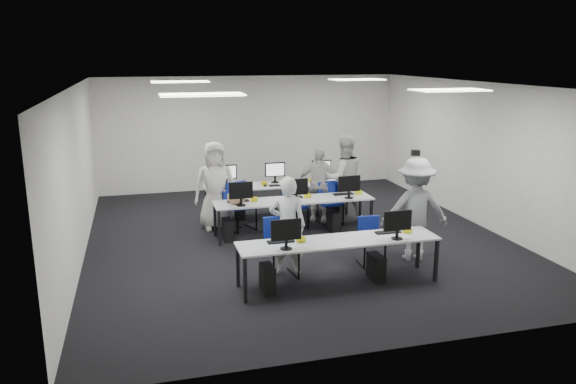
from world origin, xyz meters
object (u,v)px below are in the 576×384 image
object	(u,v)px
chair_7	(331,206)
student_1	(344,178)
desk_front	(339,243)
desk_mid	(294,202)
chair_3	(295,215)
student_2	(215,186)
chair_1	(371,250)
student_3	(318,184)
chair_5	(230,215)
chair_0	(281,258)
photographer	(415,210)
chair_6	(287,211)
chair_4	(330,211)
student_0	(287,226)
chair_2	(241,215)

from	to	relation	value
chair_7	student_1	bearing A→B (deg)	-64.64
student_1	desk_front	bearing A→B (deg)	69.28
desk_mid	chair_7	xyz separation A→B (m)	(1.12, 0.96, -0.41)
chair_3	student_2	distance (m)	1.76
student_2	chair_1	bearing A→B (deg)	-49.85
chair_3	student_3	distance (m)	0.91
desk_mid	chair_1	bearing A→B (deg)	-66.53
chair_7	chair_5	bearing A→B (deg)	163.68
chair_3	desk_front	bearing A→B (deg)	-104.57
chair_0	photographer	world-z (taller)	photographer
student_2	student_3	world-z (taller)	student_2
student_2	chair_6	bearing A→B (deg)	1.97
student_1	photographer	world-z (taller)	student_1
chair_1	desk_front	bearing A→B (deg)	-137.87
chair_3	chair_7	size ratio (longest dim) A/B	1.03
chair_7	photographer	bearing A→B (deg)	-97.06
desk_mid	student_3	distance (m)	1.14
chair_3	chair_5	size ratio (longest dim) A/B	1.09
chair_1	student_2	size ratio (longest dim) A/B	0.45
chair_4	chair_7	bearing A→B (deg)	60.44
student_0	student_1	size ratio (longest dim) A/B	0.88
chair_5	student_2	xyz separation A→B (m)	(-0.30, -0.05, 0.66)
chair_3	student_0	xyz separation A→B (m)	(-0.80, -2.42, 0.55)
student_0	chair_0	bearing A→B (deg)	50.07
chair_4	chair_6	xyz separation A→B (m)	(-0.87, 0.34, -0.02)
chair_5	photographer	bearing A→B (deg)	-49.67
student_1	student_3	distance (m)	0.57
chair_0	student_2	bearing A→B (deg)	96.25
chair_5	student_2	world-z (taller)	student_2
desk_mid	chair_4	distance (m)	1.17
chair_2	student_0	distance (m)	2.66
desk_front	student_1	distance (m)	3.60
chair_7	student_0	xyz separation A→B (m)	(-1.78, -2.92, 0.56)
chair_3	student_3	world-z (taller)	student_3
student_1	student_2	distance (m)	2.78
chair_0	chair_1	bearing A→B (deg)	-2.79
chair_6	chair_7	size ratio (longest dim) A/B	0.94
chair_0	chair_2	size ratio (longest dim) A/B	0.99
desk_mid	chair_0	distance (m)	2.22
chair_4	chair_6	world-z (taller)	chair_4
desk_mid	student_1	size ratio (longest dim) A/B	1.71
student_3	chair_1	bearing A→B (deg)	-68.45
desk_front	chair_1	world-z (taller)	chair_1
chair_3	photographer	xyz separation A→B (m)	(1.52, -2.35, 0.63)
chair_7	desk_mid	bearing A→B (deg)	-157.37
desk_front	chair_6	size ratio (longest dim) A/B	3.93
chair_3	chair_2	bearing A→B (deg)	159.21
chair_6	chair_3	bearing A→B (deg)	-89.98
chair_1	student_2	world-z (taller)	student_2
chair_5	chair_7	distance (m)	2.27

